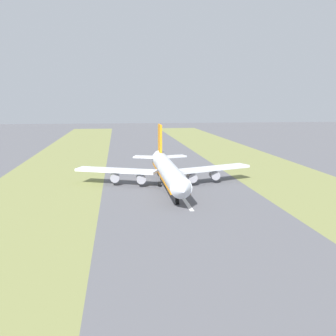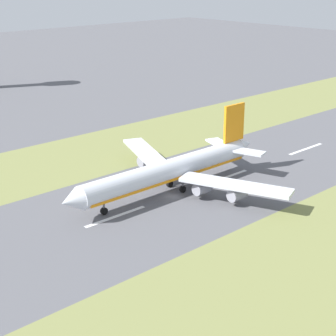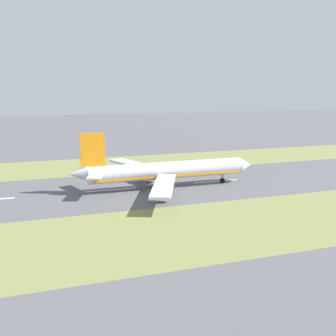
% 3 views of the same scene
% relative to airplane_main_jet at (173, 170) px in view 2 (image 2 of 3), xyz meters
% --- Properties ---
extents(ground_plane, '(800.00, 800.00, 0.00)m').
position_rel_airplane_main_jet_xyz_m(ground_plane, '(-2.87, 3.15, -6.02)').
color(ground_plane, '#56565B').
extents(grass_median_west, '(40.00, 600.00, 0.01)m').
position_rel_airplane_main_jet_xyz_m(grass_median_west, '(-47.87, 3.15, -6.02)').
color(grass_median_west, olive).
rests_on(grass_median_west, ground).
extents(grass_median_east, '(40.00, 600.00, 0.01)m').
position_rel_airplane_main_jet_xyz_m(grass_median_east, '(42.13, 3.15, -6.02)').
color(grass_median_east, olive).
rests_on(grass_median_east, ground).
extents(centreline_dash_near, '(1.20, 18.00, 0.01)m').
position_rel_airplane_main_jet_xyz_m(centreline_dash_near, '(-2.87, -58.09, -6.01)').
color(centreline_dash_near, silver).
rests_on(centreline_dash_near, ground).
extents(centreline_dash_mid, '(1.20, 18.00, 0.01)m').
position_rel_airplane_main_jet_xyz_m(centreline_dash_mid, '(-2.87, -18.09, -6.01)').
color(centreline_dash_mid, silver).
rests_on(centreline_dash_mid, ground).
extents(centreline_dash_far, '(1.20, 18.00, 0.01)m').
position_rel_airplane_main_jet_xyz_m(centreline_dash_far, '(-2.87, 21.91, -6.01)').
color(centreline_dash_far, silver).
rests_on(centreline_dash_far, ground).
extents(airplane_main_jet, '(64.14, 67.02, 20.20)m').
position_rel_airplane_main_jet_xyz_m(airplane_main_jet, '(0.00, 0.00, 0.00)').
color(airplane_main_jet, silver).
rests_on(airplane_main_jet, ground).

